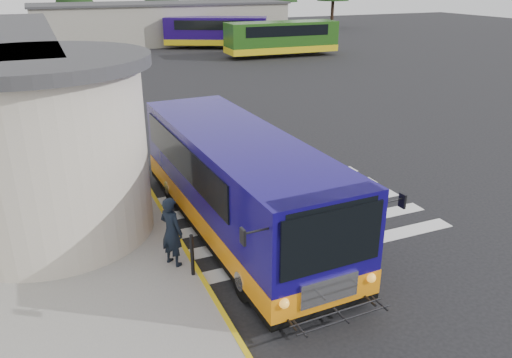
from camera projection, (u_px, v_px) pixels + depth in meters
name	position (u px, v px, depth m)	size (l,w,h in m)	color
ground	(291.00, 201.00, 16.12)	(140.00, 140.00, 0.00)	black
curb_strip	(140.00, 175.00, 18.00)	(0.12, 34.00, 0.16)	gold
crosswalk	(288.00, 213.00, 15.25)	(8.00, 5.35, 0.01)	silver
depot_building	(162.00, 23.00, 53.24)	(26.40, 8.40, 4.20)	gray
transit_bus	(238.00, 187.00, 13.72)	(3.66, 10.13, 2.83)	#120864
pedestrian_a	(171.00, 231.00, 11.98)	(0.65, 0.43, 1.78)	black
pedestrian_b	(120.00, 205.00, 13.37)	(0.86, 0.67, 1.78)	black
bollard	(192.00, 255.00, 11.65)	(0.09, 0.09, 1.06)	black
far_bus_a	(216.00, 31.00, 49.71)	(10.27, 6.94, 2.59)	#1D075C
far_bus_b	(281.00, 37.00, 44.55)	(10.16, 3.18, 2.60)	#214F15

